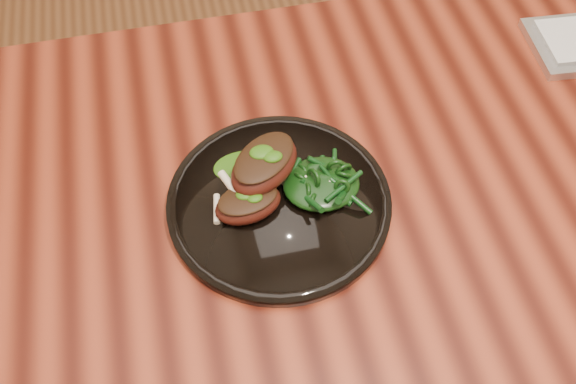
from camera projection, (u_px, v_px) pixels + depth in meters
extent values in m
plane|color=#5B331A|center=(372.00, 364.00, 1.52)|extent=(4.00, 4.00, 0.00)
cube|color=#340D06|center=(426.00, 180.00, 0.93)|extent=(1.60, 0.80, 0.04)
cylinder|color=black|center=(2.00, 222.00, 1.33)|extent=(0.06, 0.06, 0.71)
cylinder|color=black|center=(279.00, 203.00, 0.87)|extent=(0.30, 0.30, 0.02)
torus|color=black|center=(279.00, 202.00, 0.87)|extent=(0.30, 0.30, 0.02)
cylinder|color=black|center=(279.00, 201.00, 0.86)|extent=(0.20, 0.20, 0.00)
ellipsoid|color=#3F130C|center=(248.00, 204.00, 0.84)|extent=(0.10, 0.07, 0.03)
ellipsoid|color=black|center=(248.00, 198.00, 0.82)|extent=(0.09, 0.07, 0.01)
cylinder|color=beige|center=(217.00, 209.00, 0.84)|extent=(0.02, 0.04, 0.01)
ellipsoid|color=#184107|center=(247.00, 196.00, 0.82)|extent=(0.03, 0.02, 0.01)
ellipsoid|color=#3F130C|center=(264.00, 166.00, 0.84)|extent=(0.13, 0.13, 0.04)
ellipsoid|color=black|center=(264.00, 158.00, 0.83)|extent=(0.12, 0.11, 0.01)
cylinder|color=beige|center=(231.00, 187.00, 0.84)|extent=(0.03, 0.05, 0.01)
ellipsoid|color=#184107|center=(264.00, 154.00, 0.83)|extent=(0.03, 0.02, 0.01)
ellipsoid|color=#184107|center=(243.00, 166.00, 0.89)|extent=(0.08, 0.05, 0.01)
ellipsoid|color=black|center=(321.00, 184.00, 0.86)|extent=(0.10, 0.09, 0.02)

